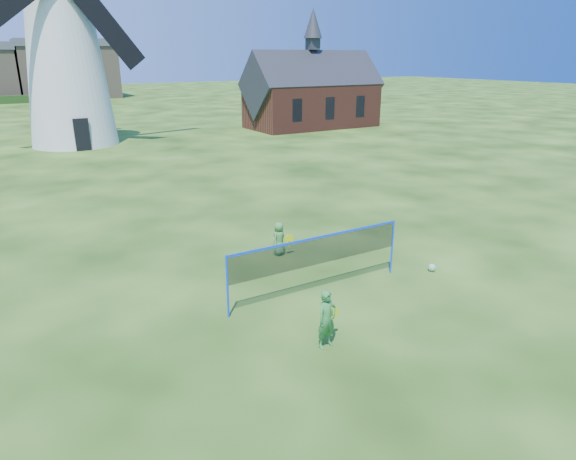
# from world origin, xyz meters

# --- Properties ---
(ground) EXTENTS (220.00, 220.00, 0.00)m
(ground) POSITION_xyz_m (0.00, 0.00, 0.00)
(ground) COLOR black
(ground) RESTS_ON ground
(windmill) EXTENTS (11.89, 5.63, 16.82)m
(windmill) POSITION_xyz_m (-0.83, 27.36, 5.92)
(windmill) COLOR white
(windmill) RESTS_ON ground
(chapel) EXTENTS (11.27, 5.47, 9.53)m
(chapel) POSITION_xyz_m (18.26, 26.73, 2.68)
(chapel) COLOR brown
(chapel) RESTS_ON ground
(badminton_net) EXTENTS (5.05, 0.05, 1.55)m
(badminton_net) POSITION_xyz_m (0.52, -0.43, 1.14)
(badminton_net) COLOR blue
(badminton_net) RESTS_ON ground
(player_girl) EXTENTS (0.67, 0.38, 1.28)m
(player_girl) POSITION_xyz_m (-0.74, -2.63, 0.64)
(player_girl) COLOR #337F38
(player_girl) RESTS_ON ground
(player_boy) EXTENTS (0.66, 0.49, 1.03)m
(player_boy) POSITION_xyz_m (1.02, 2.39, 0.52)
(player_boy) COLOR #468741
(player_boy) RESTS_ON ground
(play_ball) EXTENTS (0.22, 0.22, 0.22)m
(play_ball) POSITION_xyz_m (4.10, -0.96, 0.11)
(play_ball) COLOR green
(play_ball) RESTS_ON ground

